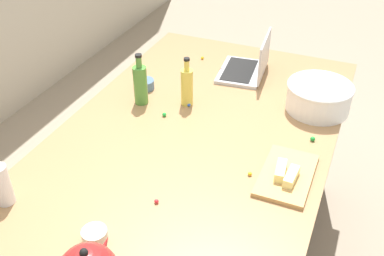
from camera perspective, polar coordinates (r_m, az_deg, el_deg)
The scene contains 20 objects.
island_counter at distance 2.26m, azimuth 0.00°, elevation -10.47°, with size 1.98×1.15×0.90m.
laptop at distance 2.45m, azimuth 7.06°, elevation 7.61°, with size 0.33×0.26×0.22m.
mixing_bowl_large at distance 2.20m, azimuth 15.51°, elevation 3.81°, with size 0.30×0.30×0.13m.
bottle_oil at distance 2.14m, azimuth -0.64°, elevation 5.23°, with size 0.06×0.06×0.24m.
bottle_vinegar at distance 1.74m, azimuth -22.64°, elevation -6.39°, with size 0.06×0.06×0.22m.
bottle_olive at distance 2.17m, azimuth -6.45°, elevation 5.49°, with size 0.07×0.07×0.25m.
cutting_board at distance 1.79m, azimuth 11.70°, elevation -5.75°, with size 0.32×0.19×0.02m, color tan.
butter_stick_left at distance 1.75m, azimuth 12.26°, elevation -5.93°, with size 0.11×0.04×0.04m, color #F4E58C.
butter_stick_right at distance 1.77m, azimuth 10.98°, elevation -5.19°, with size 0.11×0.04×0.04m, color #F4E58C.
ramekin_small at distance 1.56m, azimuth -12.02°, elevation -12.94°, with size 0.08×0.08×0.04m, color beige.
ramekin_medium at distance 2.32m, azimuth -5.88°, elevation 5.44°, with size 0.09×0.09×0.05m, color slate.
ramekin_wide at distance 2.47m, azimuth 16.73°, elevation 5.81°, with size 0.07×0.07×0.04m, color white.
candy_0 at distance 2.01m, azimuth 14.79°, elevation -1.31°, with size 0.02×0.02×0.02m, color green.
candy_2 at distance 1.78m, azimuth 7.22°, elevation -5.69°, with size 0.02×0.02×0.02m, color yellow.
candy_3 at distance 1.66m, azimuth -4.45°, elevation -9.10°, with size 0.02×0.02×0.02m, color red.
candy_4 at distance 2.48m, azimuth 3.67°, elevation 7.19°, with size 0.02×0.02×0.02m, color red.
candy_5 at distance 2.37m, azimuth 15.52°, elevation 4.60°, with size 0.02×0.02×0.02m, color red.
candy_6 at distance 2.17m, azimuth -0.40°, elevation 2.90°, with size 0.02×0.02×0.02m, color blue.
candy_7 at distance 2.10m, azimuth -3.46°, elevation 1.68°, with size 0.02×0.02×0.02m, color green.
candy_8 at distance 2.61m, azimuth 1.30°, elevation 8.72°, with size 0.02×0.02×0.02m, color yellow.
Camera 1 is at (-1.47, -0.62, 2.05)m, focal length 42.84 mm.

